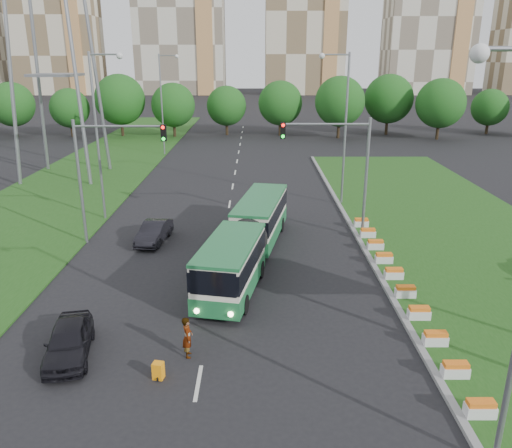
{
  "coord_description": "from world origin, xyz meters",
  "views": [
    {
      "loc": [
        -0.85,
        -21.86,
        11.62
      ],
      "look_at": [
        -0.81,
        5.04,
        2.6
      ],
      "focal_mm": 35.0,
      "sensor_mm": 36.0,
      "label": 1
    }
  ],
  "objects_px": {
    "car_left_far": "(154,232)",
    "pedestrian": "(187,337)",
    "traffic_mast_left": "(104,162)",
    "car_left_near": "(69,341)",
    "shopping_trolley": "(158,371)",
    "traffic_mast_median": "(342,159)",
    "articulated_bus": "(246,237)"
  },
  "relations": [
    {
      "from": "articulated_bus",
      "to": "shopping_trolley",
      "type": "distance_m",
      "value": 11.95
    },
    {
      "from": "traffic_mast_left",
      "to": "car_left_near",
      "type": "distance_m",
      "value": 14.14
    },
    {
      "from": "traffic_mast_median",
      "to": "traffic_mast_left",
      "type": "xyz_separation_m",
      "value": [
        -15.16,
        -1.0,
        0.0
      ]
    },
    {
      "from": "car_left_near",
      "to": "articulated_bus",
      "type": "bearing_deg",
      "value": 43.63
    },
    {
      "from": "articulated_bus",
      "to": "car_left_far",
      "type": "relative_size",
      "value": 3.73
    },
    {
      "from": "car_left_near",
      "to": "shopping_trolley",
      "type": "distance_m",
      "value": 4.19
    },
    {
      "from": "traffic_mast_left",
      "to": "car_left_far",
      "type": "bearing_deg",
      "value": 2.17
    },
    {
      "from": "traffic_mast_left",
      "to": "pedestrian",
      "type": "height_order",
      "value": "traffic_mast_left"
    },
    {
      "from": "traffic_mast_median",
      "to": "pedestrian",
      "type": "relative_size",
      "value": 4.55
    },
    {
      "from": "traffic_mast_median",
      "to": "car_left_near",
      "type": "relative_size",
      "value": 1.92
    },
    {
      "from": "car_left_far",
      "to": "shopping_trolley",
      "type": "xyz_separation_m",
      "value": [
        3.0,
        -14.82,
        -0.35
      ]
    },
    {
      "from": "traffic_mast_left",
      "to": "articulated_bus",
      "type": "xyz_separation_m",
      "value": [
        9.0,
        -3.25,
        -3.79
      ]
    },
    {
      "from": "car_left_near",
      "to": "car_left_far",
      "type": "relative_size",
      "value": 1.01
    },
    {
      "from": "traffic_mast_left",
      "to": "car_left_near",
      "type": "height_order",
      "value": "traffic_mast_left"
    },
    {
      "from": "traffic_mast_left",
      "to": "pedestrian",
      "type": "bearing_deg",
      "value": -62.83
    },
    {
      "from": "car_left_far",
      "to": "pedestrian",
      "type": "relative_size",
      "value": 2.36
    },
    {
      "from": "traffic_mast_median",
      "to": "car_left_far",
      "type": "bearing_deg",
      "value": -175.86
    },
    {
      "from": "articulated_bus",
      "to": "pedestrian",
      "type": "bearing_deg",
      "value": -91.46
    },
    {
      "from": "traffic_mast_median",
      "to": "car_left_near",
      "type": "bearing_deg",
      "value": -132.9
    },
    {
      "from": "traffic_mast_left",
      "to": "shopping_trolley",
      "type": "relative_size",
      "value": 11.79
    },
    {
      "from": "traffic_mast_left",
      "to": "shopping_trolley",
      "type": "xyz_separation_m",
      "value": [
        5.84,
        -14.71,
        -5.01
      ]
    },
    {
      "from": "articulated_bus",
      "to": "shopping_trolley",
      "type": "xyz_separation_m",
      "value": [
        -3.16,
        -11.46,
        -1.22
      ]
    },
    {
      "from": "traffic_mast_median",
      "to": "shopping_trolley",
      "type": "relative_size",
      "value": 11.79
    },
    {
      "from": "car_left_far",
      "to": "traffic_mast_left",
      "type": "bearing_deg",
      "value": -170.38
    },
    {
      "from": "traffic_mast_left",
      "to": "car_left_near",
      "type": "bearing_deg",
      "value": -81.59
    },
    {
      "from": "car_left_far",
      "to": "shopping_trolley",
      "type": "distance_m",
      "value": 15.12
    },
    {
      "from": "traffic_mast_left",
      "to": "car_left_near",
      "type": "xyz_separation_m",
      "value": [
        1.95,
        -13.21,
        -4.64
      ]
    },
    {
      "from": "car_left_far",
      "to": "shopping_trolley",
      "type": "relative_size",
      "value": 6.1
    },
    {
      "from": "pedestrian",
      "to": "shopping_trolley",
      "type": "relative_size",
      "value": 2.59
    },
    {
      "from": "articulated_bus",
      "to": "car_left_near",
      "type": "distance_m",
      "value": 12.23
    },
    {
      "from": "traffic_mast_left",
      "to": "articulated_bus",
      "type": "height_order",
      "value": "traffic_mast_left"
    },
    {
      "from": "traffic_mast_median",
      "to": "traffic_mast_left",
      "type": "relative_size",
      "value": 1.0
    }
  ]
}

